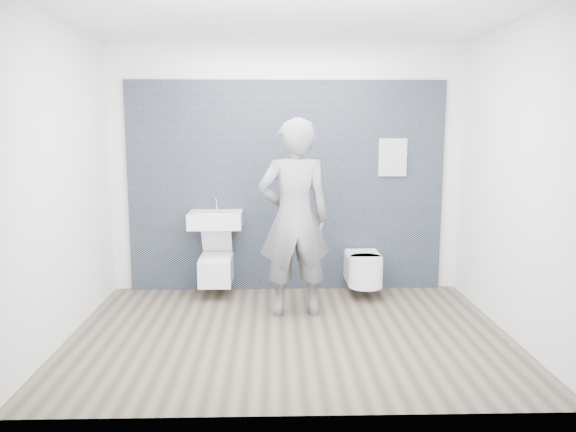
{
  "coord_description": "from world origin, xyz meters",
  "views": [
    {
      "loc": [
        -0.14,
        -4.93,
        1.88
      ],
      "look_at": [
        0.0,
        0.6,
        1.0
      ],
      "focal_mm": 35.0,
      "sensor_mm": 36.0,
      "label": 1
    }
  ],
  "objects_px": {
    "washbasin": "(216,219)",
    "visitor": "(294,218)",
    "toilet_square": "(216,268)",
    "toilet_rounded": "(364,269)"
  },
  "relations": [
    {
      "from": "washbasin",
      "to": "toilet_rounded",
      "type": "distance_m",
      "value": 1.74
    },
    {
      "from": "washbasin",
      "to": "toilet_square",
      "type": "relative_size",
      "value": 0.9
    },
    {
      "from": "washbasin",
      "to": "toilet_rounded",
      "type": "relative_size",
      "value": 0.92
    },
    {
      "from": "visitor",
      "to": "toilet_rounded",
      "type": "bearing_deg",
      "value": -151.02
    },
    {
      "from": "toilet_square",
      "to": "toilet_rounded",
      "type": "distance_m",
      "value": 1.65
    },
    {
      "from": "toilet_rounded",
      "to": "visitor",
      "type": "relative_size",
      "value": 0.32
    },
    {
      "from": "visitor",
      "to": "washbasin",
      "type": "bearing_deg",
      "value": -45.2
    },
    {
      "from": "washbasin",
      "to": "visitor",
      "type": "height_order",
      "value": "visitor"
    },
    {
      "from": "washbasin",
      "to": "toilet_square",
      "type": "xyz_separation_m",
      "value": [
        0.0,
        -0.03,
        -0.55
      ]
    },
    {
      "from": "toilet_rounded",
      "to": "visitor",
      "type": "bearing_deg",
      "value": -144.31
    }
  ]
}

